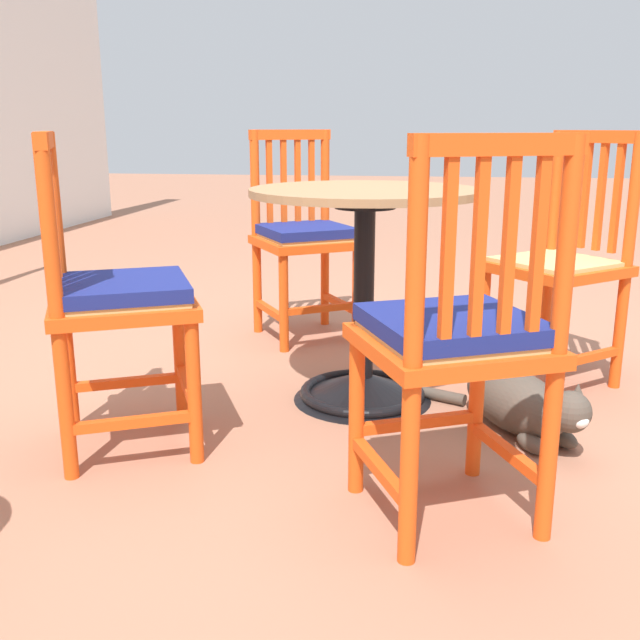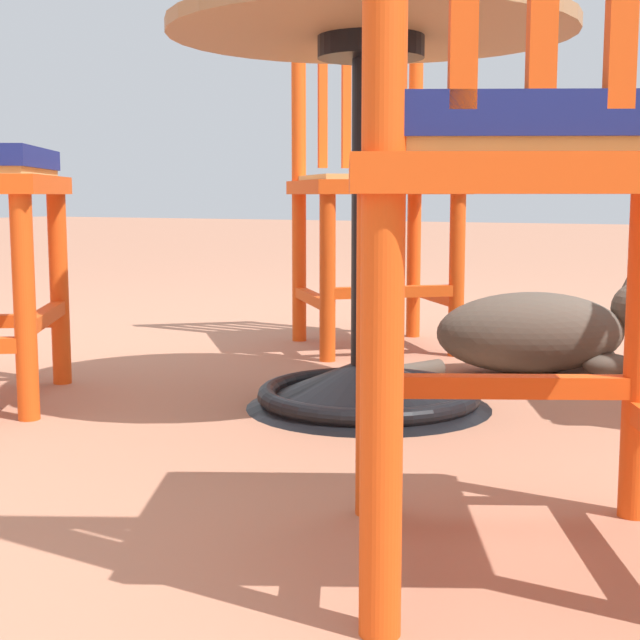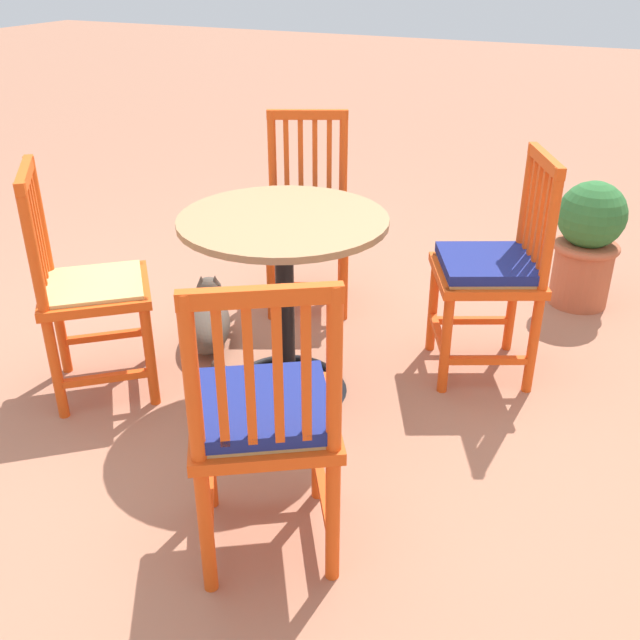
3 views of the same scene
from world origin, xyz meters
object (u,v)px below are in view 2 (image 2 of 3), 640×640
at_px(orange_chair_by_planter, 542,162).
at_px(orange_chair_near_fence, 372,187).
at_px(cafe_table, 369,262).
at_px(tabby_cat, 547,333).

height_order(orange_chair_by_planter, orange_chair_near_fence, same).
height_order(cafe_table, orange_chair_by_planter, orange_chair_by_planter).
bearing_deg(orange_chair_by_planter, cafe_table, -53.47).
bearing_deg(orange_chair_near_fence, orange_chair_by_planter, 120.45).
height_order(cafe_table, orange_chair_near_fence, orange_chair_near_fence).
bearing_deg(tabby_cat, orange_chair_near_fence, -18.19).
height_order(orange_chair_by_planter, tabby_cat, orange_chair_by_planter).
relative_size(cafe_table, orange_chair_near_fence, 0.83).
bearing_deg(tabby_cat, orange_chair_by_planter, 102.90).
bearing_deg(orange_chair_near_fence, cafe_table, 113.72).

